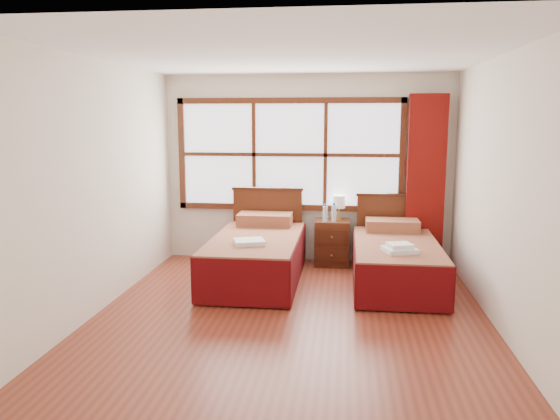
# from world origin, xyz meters

# --- Properties ---
(floor) EXTENTS (4.50, 4.50, 0.00)m
(floor) POSITION_xyz_m (0.00, 0.00, 0.00)
(floor) COLOR maroon
(floor) RESTS_ON ground
(ceiling) EXTENTS (4.50, 4.50, 0.00)m
(ceiling) POSITION_xyz_m (0.00, 0.00, 2.60)
(ceiling) COLOR white
(ceiling) RESTS_ON wall_back
(wall_back) EXTENTS (4.00, 0.00, 4.00)m
(wall_back) POSITION_xyz_m (0.00, 2.25, 1.30)
(wall_back) COLOR silver
(wall_back) RESTS_ON floor
(wall_left) EXTENTS (0.00, 4.50, 4.50)m
(wall_left) POSITION_xyz_m (-2.00, 0.00, 1.30)
(wall_left) COLOR silver
(wall_left) RESTS_ON floor
(wall_right) EXTENTS (0.00, 4.50, 4.50)m
(wall_right) POSITION_xyz_m (2.00, 0.00, 1.30)
(wall_right) COLOR silver
(wall_right) RESTS_ON floor
(window) EXTENTS (3.16, 0.06, 1.56)m
(window) POSITION_xyz_m (-0.25, 2.21, 1.50)
(window) COLOR white
(window) RESTS_ON wall_back
(curtain) EXTENTS (0.50, 0.16, 2.30)m
(curtain) POSITION_xyz_m (1.60, 2.11, 1.17)
(curtain) COLOR maroon
(curtain) RESTS_ON wall_back
(bed_left) EXTENTS (1.07, 2.09, 1.04)m
(bed_left) POSITION_xyz_m (-0.55, 1.20, 0.32)
(bed_left) COLOR #3A190C
(bed_left) RESTS_ON floor
(bed_right) EXTENTS (1.02, 2.04, 0.99)m
(bed_right) POSITION_xyz_m (1.16, 1.20, 0.30)
(bed_right) COLOR #3A190C
(bed_right) RESTS_ON floor
(nightstand) EXTENTS (0.47, 0.46, 0.63)m
(nightstand) POSITION_xyz_m (0.37, 1.99, 0.31)
(nightstand) COLOR #4A2010
(nightstand) RESTS_ON floor
(towels_left) EXTENTS (0.42, 0.39, 0.05)m
(towels_left) POSITION_xyz_m (-0.56, 0.72, 0.58)
(towels_left) COLOR white
(towels_left) RESTS_ON bed_left
(towels_right) EXTENTS (0.41, 0.39, 0.10)m
(towels_right) POSITION_xyz_m (1.15, 0.66, 0.57)
(towels_right) COLOR white
(towels_right) RESTS_ON bed_right
(lamp) EXTENTS (0.17, 0.17, 0.33)m
(lamp) POSITION_xyz_m (0.45, 2.05, 0.86)
(lamp) COLOR gold
(lamp) RESTS_ON nightstand
(bottle_near) EXTENTS (0.06, 0.06, 0.24)m
(bottle_near) POSITION_xyz_m (0.27, 1.88, 0.73)
(bottle_near) COLOR #BFE1F6
(bottle_near) RESTS_ON nightstand
(bottle_far) EXTENTS (0.07, 0.07, 0.25)m
(bottle_far) POSITION_xyz_m (0.39, 1.92, 0.74)
(bottle_far) COLOR #BFE1F6
(bottle_far) RESTS_ON nightstand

